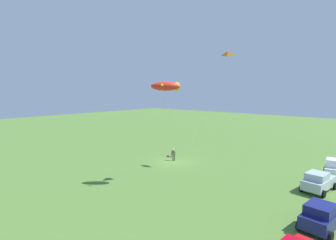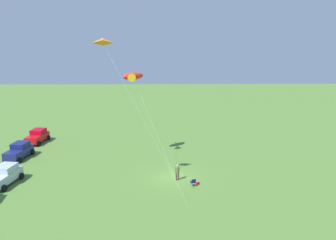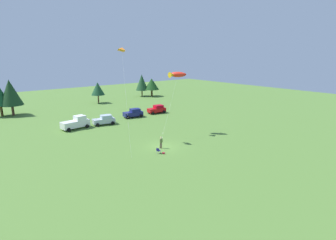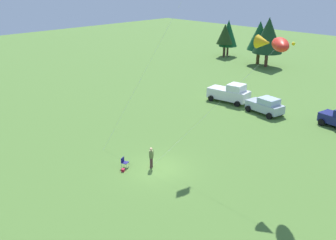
{
  "view_description": "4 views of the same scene",
  "coord_description": "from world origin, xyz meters",
  "px_view_note": "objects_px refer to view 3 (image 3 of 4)",
  "views": [
    {
      "loc": [
        26.94,
        22.41,
        9.69
      ],
      "look_at": [
        0.7,
        -0.26,
        5.82
      ],
      "focal_mm": 28.0,
      "sensor_mm": 36.0,
      "label": 1
    },
    {
      "loc": [
        -32.58,
        1.34,
        14.16
      ],
      "look_at": [
        -1.13,
        0.71,
        6.64
      ],
      "focal_mm": 35.0,
      "sensor_mm": 36.0,
      "label": 2
    },
    {
      "loc": [
        -22.57,
        -29.54,
        13.53
      ],
      "look_at": [
        0.94,
        -0.07,
        4.02
      ],
      "focal_mm": 28.0,
      "sensor_mm": 36.0,
      "label": 3
    },
    {
      "loc": [
        20.39,
        -19.19,
        14.63
      ],
      "look_at": [
        0.91,
        0.13,
        4.36
      ],
      "focal_mm": 42.0,
      "sensor_mm": 36.0,
      "label": 4
    }
  ],
  "objects_px": {
    "backpack_on_grass": "(164,153)",
    "kite_delta_orange": "(122,49)",
    "car_red_sedan": "(157,109)",
    "car_navy_hatch": "(134,113)",
    "kite_large_fish": "(176,75)",
    "person_kite_flyer": "(161,142)",
    "truck_white_pickup": "(76,123)",
    "car_silver_compact": "(104,120)",
    "folding_chair": "(158,150)"
  },
  "relations": [
    {
      "from": "car_red_sedan",
      "to": "kite_large_fish",
      "type": "height_order",
      "value": "kite_large_fish"
    },
    {
      "from": "person_kite_flyer",
      "to": "kite_large_fish",
      "type": "xyz_separation_m",
      "value": [
        7.19,
        5.05,
        9.13
      ]
    },
    {
      "from": "car_navy_hatch",
      "to": "kite_delta_orange",
      "type": "bearing_deg",
      "value": -118.37
    },
    {
      "from": "person_kite_flyer",
      "to": "car_silver_compact",
      "type": "relative_size",
      "value": 0.39
    },
    {
      "from": "car_navy_hatch",
      "to": "person_kite_flyer",
      "type": "bearing_deg",
      "value": -102.59
    },
    {
      "from": "backpack_on_grass",
      "to": "kite_large_fish",
      "type": "bearing_deg",
      "value": 40.55
    },
    {
      "from": "kite_delta_orange",
      "to": "backpack_on_grass",
      "type": "bearing_deg",
      "value": -84.08
    },
    {
      "from": "car_red_sedan",
      "to": "kite_large_fish",
      "type": "bearing_deg",
      "value": -107.19
    },
    {
      "from": "car_silver_compact",
      "to": "kite_delta_orange",
      "type": "bearing_deg",
      "value": -88.87
    },
    {
      "from": "person_kite_flyer",
      "to": "car_red_sedan",
      "type": "distance_m",
      "value": 23.79
    },
    {
      "from": "backpack_on_grass",
      "to": "truck_white_pickup",
      "type": "relative_size",
      "value": 0.06
    },
    {
      "from": "kite_large_fish",
      "to": "person_kite_flyer",
      "type": "bearing_deg",
      "value": -144.92
    },
    {
      "from": "backpack_on_grass",
      "to": "car_red_sedan",
      "type": "distance_m",
      "value": 26.1
    },
    {
      "from": "truck_white_pickup",
      "to": "kite_large_fish",
      "type": "distance_m",
      "value": 20.79
    },
    {
      "from": "truck_white_pickup",
      "to": "car_silver_compact",
      "type": "bearing_deg",
      "value": -14.43
    },
    {
      "from": "kite_delta_orange",
      "to": "kite_large_fish",
      "type": "bearing_deg",
      "value": -10.94
    },
    {
      "from": "car_red_sedan",
      "to": "kite_delta_orange",
      "type": "xyz_separation_m",
      "value": [
        -15.6,
        -12.7,
        13.28
      ]
    },
    {
      "from": "person_kite_flyer",
      "to": "car_navy_hatch",
      "type": "height_order",
      "value": "car_navy_hatch"
    },
    {
      "from": "person_kite_flyer",
      "to": "car_silver_compact",
      "type": "bearing_deg",
      "value": 71.91
    },
    {
      "from": "kite_large_fish",
      "to": "kite_delta_orange",
      "type": "xyz_separation_m",
      "value": [
        -9.2,
        1.78,
        4.08
      ]
    },
    {
      "from": "truck_white_pickup",
      "to": "kite_delta_orange",
      "type": "height_order",
      "value": "kite_delta_orange"
    },
    {
      "from": "truck_white_pickup",
      "to": "kite_delta_orange",
      "type": "bearing_deg",
      "value": -78.44
    },
    {
      "from": "folding_chair",
      "to": "car_silver_compact",
      "type": "xyz_separation_m",
      "value": [
        0.96,
        19.19,
        0.46
      ]
    },
    {
      "from": "truck_white_pickup",
      "to": "car_navy_hatch",
      "type": "bearing_deg",
      "value": -2.78
    },
    {
      "from": "backpack_on_grass",
      "to": "kite_delta_orange",
      "type": "bearing_deg",
      "value": 95.92
    },
    {
      "from": "truck_white_pickup",
      "to": "kite_large_fish",
      "type": "xyz_separation_m",
      "value": [
        13.19,
        -13.28,
        9.05
      ]
    },
    {
      "from": "truck_white_pickup",
      "to": "kite_delta_orange",
      "type": "xyz_separation_m",
      "value": [
        4.0,
        -11.5,
        13.13
      ]
    },
    {
      "from": "car_silver_compact",
      "to": "kite_large_fish",
      "type": "height_order",
      "value": "kite_large_fish"
    },
    {
      "from": "car_navy_hatch",
      "to": "car_red_sedan",
      "type": "relative_size",
      "value": 1.0
    },
    {
      "from": "truck_white_pickup",
      "to": "car_navy_hatch",
      "type": "relative_size",
      "value": 1.19
    },
    {
      "from": "folding_chair",
      "to": "kite_large_fish",
      "type": "xyz_separation_m",
      "value": [
        8.79,
        6.55,
        9.66
      ]
    },
    {
      "from": "car_navy_hatch",
      "to": "backpack_on_grass",
      "type": "bearing_deg",
      "value": -103.39
    },
    {
      "from": "backpack_on_grass",
      "to": "car_red_sedan",
      "type": "xyz_separation_m",
      "value": [
        14.68,
        21.56,
        0.84
      ]
    },
    {
      "from": "car_silver_compact",
      "to": "backpack_on_grass",
      "type": "bearing_deg",
      "value": -83.0
    },
    {
      "from": "car_silver_compact",
      "to": "car_navy_hatch",
      "type": "height_order",
      "value": "same"
    },
    {
      "from": "person_kite_flyer",
      "to": "kite_delta_orange",
      "type": "height_order",
      "value": "kite_delta_orange"
    },
    {
      "from": "car_silver_compact",
      "to": "kite_delta_orange",
      "type": "relative_size",
      "value": 0.3
    },
    {
      "from": "folding_chair",
      "to": "kite_delta_orange",
      "type": "relative_size",
      "value": 0.06
    },
    {
      "from": "truck_white_pickup",
      "to": "car_red_sedan",
      "type": "relative_size",
      "value": 1.19
    },
    {
      "from": "truck_white_pickup",
      "to": "kite_delta_orange",
      "type": "relative_size",
      "value": 0.36
    },
    {
      "from": "car_silver_compact",
      "to": "kite_large_fish",
      "type": "distance_m",
      "value": 17.48
    },
    {
      "from": "kite_large_fish",
      "to": "truck_white_pickup",
      "type": "bearing_deg",
      "value": 134.81
    },
    {
      "from": "backpack_on_grass",
      "to": "truck_white_pickup",
      "type": "xyz_separation_m",
      "value": [
        -4.91,
        20.36,
        0.99
      ]
    },
    {
      "from": "car_navy_hatch",
      "to": "truck_white_pickup",
      "type": "bearing_deg",
      "value": -167.67
    },
    {
      "from": "backpack_on_grass",
      "to": "car_navy_hatch",
      "type": "height_order",
      "value": "car_navy_hatch"
    },
    {
      "from": "backpack_on_grass",
      "to": "car_silver_compact",
      "type": "distance_m",
      "value": 19.74
    },
    {
      "from": "car_red_sedan",
      "to": "car_navy_hatch",
      "type": "bearing_deg",
      "value": -172.47
    },
    {
      "from": "kite_delta_orange",
      "to": "person_kite_flyer",
      "type": "bearing_deg",
      "value": -73.6
    },
    {
      "from": "backpack_on_grass",
      "to": "kite_delta_orange",
      "type": "xyz_separation_m",
      "value": [
        -0.92,
        8.86,
        14.12
      ]
    },
    {
      "from": "car_red_sedan",
      "to": "backpack_on_grass",
      "type": "bearing_deg",
      "value": -117.59
    }
  ]
}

